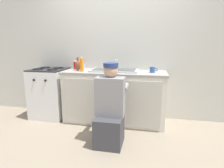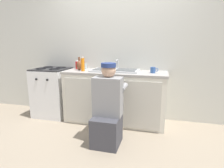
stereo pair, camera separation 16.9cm
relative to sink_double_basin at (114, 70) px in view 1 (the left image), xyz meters
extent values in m
plane|color=gray|center=(0.00, -0.30, -0.91)|extent=(12.00, 12.00, 0.00)
cube|color=silver|center=(0.00, 0.35, 0.34)|extent=(6.00, 0.10, 2.50)
cube|color=silver|center=(0.00, 0.00, -0.49)|extent=(1.70, 0.60, 0.85)
cube|color=beige|center=(-0.41, -0.31, -0.49)|extent=(0.75, 0.02, 0.75)
cube|color=beige|center=(0.41, -0.31, -0.49)|extent=(0.75, 0.02, 0.75)
cube|color=#9E9993|center=(0.00, 0.00, -0.04)|extent=(1.74, 0.62, 0.04)
cube|color=silver|center=(0.00, 0.00, 0.00)|extent=(0.80, 0.44, 0.03)
cube|color=#4C4F51|center=(-0.19, 0.00, 0.01)|extent=(0.33, 0.35, 0.01)
cube|color=#4C4F51|center=(0.19, 0.00, 0.01)|extent=(0.33, 0.35, 0.01)
cylinder|color=#B7BABF|center=(0.00, 0.19, 0.07)|extent=(0.02, 0.02, 0.18)
cylinder|color=#B7BABF|center=(0.00, 0.11, 0.16)|extent=(0.02, 0.16, 0.02)
cube|color=white|center=(-1.22, 0.00, -0.47)|extent=(0.62, 0.60, 0.88)
cube|color=#262628|center=(-1.22, 0.00, -0.02)|extent=(0.60, 0.59, 0.02)
torus|color=black|center=(-1.36, -0.12, 0.00)|extent=(0.19, 0.19, 0.02)
torus|color=black|center=(-1.09, -0.12, 0.00)|extent=(0.19, 0.19, 0.02)
torus|color=black|center=(-1.36, 0.12, 0.00)|extent=(0.19, 0.19, 0.02)
torus|color=black|center=(-1.09, 0.12, 0.00)|extent=(0.19, 0.19, 0.02)
cylinder|color=black|center=(-1.33, -0.31, -0.16)|extent=(0.04, 0.02, 0.04)
cylinder|color=black|center=(-1.12, -0.31, -0.16)|extent=(0.04, 0.02, 0.04)
cube|color=#3F3F47|center=(0.09, -0.81, -0.71)|extent=(0.36, 0.40, 0.40)
cube|color=gray|center=(0.09, -0.75, -0.25)|extent=(0.38, 0.22, 0.52)
sphere|color=tan|center=(0.09, -0.71, 0.09)|extent=(0.19, 0.19, 0.19)
cylinder|color=navy|center=(0.09, -0.71, 0.16)|extent=(0.20, 0.20, 0.06)
cube|color=navy|center=(0.09, -0.62, 0.15)|extent=(0.13, 0.09, 0.02)
cylinder|color=gray|center=(-0.08, -0.55, -0.16)|extent=(0.08, 0.30, 0.08)
cylinder|color=gray|center=(0.26, -0.55, -0.16)|extent=(0.08, 0.30, 0.08)
cylinder|color=#ADC6CC|center=(-0.61, 0.16, 0.03)|extent=(0.06, 0.06, 0.10)
ellipsoid|color=brown|center=(-0.65, -0.01, 0.07)|extent=(0.10, 0.10, 0.17)
cylinder|color=brown|center=(-0.65, -0.01, 0.18)|extent=(0.04, 0.04, 0.06)
cylinder|color=#335699|center=(0.63, -0.03, 0.03)|extent=(0.08, 0.08, 0.09)
torus|color=#335699|center=(0.69, -0.03, 0.03)|extent=(0.06, 0.01, 0.06)
cylinder|color=red|center=(-0.75, 0.14, 0.05)|extent=(0.08, 0.08, 0.14)
cylinder|color=white|center=(-0.75, 0.14, 0.13)|extent=(0.08, 0.08, 0.01)
cylinder|color=orange|center=(-0.54, -0.11, 0.09)|extent=(0.06, 0.06, 0.22)
cylinder|color=white|center=(-0.54, -0.11, 0.22)|extent=(0.03, 0.03, 0.03)
camera|label=1|loc=(0.60, -3.09, 0.43)|focal=30.00mm
camera|label=2|loc=(0.76, -3.06, 0.43)|focal=30.00mm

